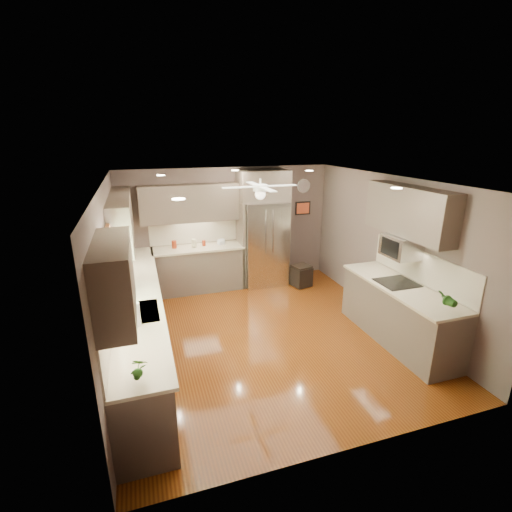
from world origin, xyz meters
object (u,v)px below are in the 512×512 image
canister_a (174,244)px  canister_c (194,243)px  microwave (401,246)px  soap_bottle (126,290)px  stool (301,276)px  potted_plant_right (446,299)px  paper_towel (135,315)px  refrigerator (264,230)px  potted_plant_left (139,368)px  canister_d (204,243)px  bowl (221,243)px

canister_a → canister_c: size_ratio=0.93×
microwave → soap_bottle: bearing=171.9°
canister_a → stool: 2.76m
canister_a → canister_c: 0.40m
potted_plant_right → paper_towel: size_ratio=0.96×
canister_a → paper_towel: size_ratio=0.47×
soap_bottle → refrigerator: size_ratio=0.09×
canister_c → microwave: microwave is taller
canister_c → paper_towel: paper_towel is taller
soap_bottle → potted_plant_left: size_ratio=0.72×
microwave → refrigerator: bearing=116.1°
potted_plant_right → microwave: bearing=83.3°
canister_c → microwave: 3.95m
canister_c → microwave: (2.81, -2.74, 0.45)m
canister_d → potted_plant_right: bearing=-57.8°
canister_a → bowl: size_ratio=0.78×
canister_a → canister_d: 0.60m
canister_a → bowl: bearing=-1.7°
soap_bottle → bowl: soap_bottle is taller
potted_plant_left → microwave: 4.24m
canister_c → paper_towel: (-1.18, -3.06, 0.05)m
microwave → paper_towel: (-4.00, -0.32, -0.40)m
soap_bottle → bowl: bearing=49.5°
potted_plant_left → potted_plant_right: 3.85m
canister_d → paper_towel: (-1.39, -3.11, 0.08)m
canister_d → potted_plant_right: (2.47, -3.92, 0.10)m
canister_a → refrigerator: bearing=-2.8°
potted_plant_right → bowl: (-2.11, 3.90, -0.14)m
refrigerator → potted_plant_left: bearing=-122.4°
potted_plant_right → paper_towel: bearing=168.1°
potted_plant_right → stool: bearing=98.2°
bowl → microwave: size_ratio=0.36×
canister_d → soap_bottle: soap_bottle is taller
soap_bottle → stool: size_ratio=0.46×
canister_c → refrigerator: 1.50m
canister_d → stool: (1.98, -0.54, -0.76)m
canister_a → stool: size_ratio=0.34×
refrigerator → canister_a: bearing=177.2°
potted_plant_left → canister_c: bearing=74.6°
canister_c → paper_towel: size_ratio=0.50×
potted_plant_right → microwave: 1.20m
bowl → stool: 1.85m
canister_c → potted_plant_left: size_ratio=0.57×
refrigerator → microwave: bearing=-63.9°
potted_plant_right → refrigerator: bearing=107.3°
soap_bottle → potted_plant_right: bearing=-23.3°
bowl → paper_towel: (-1.75, -3.09, 0.12)m
soap_bottle → potted_plant_left: potted_plant_left is taller
potted_plant_right → bowl: potted_plant_right is taller
canister_d → refrigerator: 1.30m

